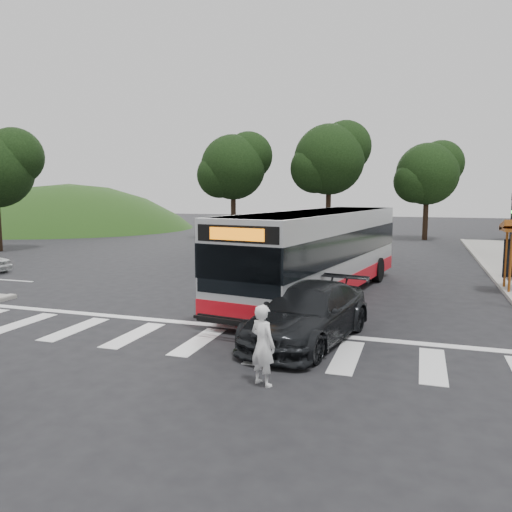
% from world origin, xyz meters
% --- Properties ---
extents(ground, '(140.00, 140.00, 0.00)m').
position_xyz_m(ground, '(0.00, 0.00, 0.00)').
color(ground, black).
rests_on(ground, ground).
extents(curb_east, '(0.30, 40.00, 0.15)m').
position_xyz_m(curb_east, '(9.00, 8.00, 0.07)').
color(curb_east, '#9E9991').
rests_on(curb_east, ground).
extents(hillside_nw, '(44.00, 44.00, 10.00)m').
position_xyz_m(hillside_nw, '(-32.00, 30.00, 0.00)').
color(hillside_nw, '#1D3B12').
rests_on(hillside_nw, ground).
extents(crosswalk_ladder, '(18.00, 2.60, 0.01)m').
position_xyz_m(crosswalk_ladder, '(0.00, -5.00, 0.01)').
color(crosswalk_ladder, silver).
rests_on(crosswalk_ladder, ground).
extents(traffic_signal_ne_short, '(0.18, 0.37, 4.00)m').
position_xyz_m(traffic_signal_ne_short, '(9.60, 8.49, 2.48)').
color(traffic_signal_ne_short, black).
rests_on(traffic_signal_ne_short, ground).
extents(tree_north_a, '(6.60, 6.15, 10.17)m').
position_xyz_m(tree_north_a, '(-1.92, 26.07, 6.92)').
color(tree_north_a, black).
rests_on(tree_north_a, ground).
extents(tree_north_b, '(5.72, 5.33, 8.43)m').
position_xyz_m(tree_north_b, '(6.07, 28.06, 5.66)').
color(tree_north_b, black).
rests_on(tree_north_b, ground).
extents(tree_north_c, '(6.16, 5.74, 9.30)m').
position_xyz_m(tree_north_c, '(-9.92, 24.06, 6.29)').
color(tree_north_c, black).
rests_on(tree_north_c, ground).
extents(transit_bus, '(4.83, 13.04, 3.30)m').
position_xyz_m(transit_bus, '(1.89, 2.08, 1.65)').
color(transit_bus, '#B5B7BA').
rests_on(transit_bus, ground).
extents(pedestrian, '(0.75, 0.65, 1.73)m').
position_xyz_m(pedestrian, '(2.57, -7.35, 0.86)').
color(pedestrian, white).
rests_on(pedestrian, ground).
extents(dark_sedan, '(3.13, 5.59, 1.53)m').
position_xyz_m(dark_sedan, '(2.80, -3.97, 0.77)').
color(dark_sedan, black).
rests_on(dark_sedan, ground).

